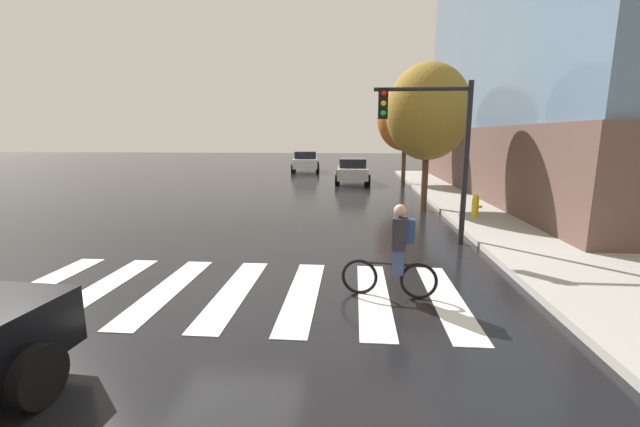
{
  "coord_description": "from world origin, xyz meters",
  "views": [
    {
      "loc": [
        2.24,
        -6.92,
        2.86
      ],
      "look_at": [
        1.49,
        2.19,
        1.09
      ],
      "focal_mm": 22.72,
      "sensor_mm": 36.0,
      "label": 1
    }
  ],
  "objects_px": {
    "sedan_far": "(306,161)",
    "fire_hydrant": "(475,206)",
    "sedan_mid": "(353,170)",
    "traffic_light_near": "(435,135)",
    "cyclist": "(397,252)",
    "street_tree_near": "(428,112)",
    "street_tree_mid": "(405,118)"
  },
  "relations": [
    {
      "from": "cyclist",
      "to": "street_tree_near",
      "type": "bearing_deg",
      "value": 77.46
    },
    {
      "from": "fire_hydrant",
      "to": "street_tree_near",
      "type": "distance_m",
      "value": 3.96
    },
    {
      "from": "sedan_far",
      "to": "fire_hydrant",
      "type": "height_order",
      "value": "sedan_far"
    },
    {
      "from": "traffic_light_near",
      "to": "fire_hydrant",
      "type": "distance_m",
      "value": 4.29
    },
    {
      "from": "sedan_mid",
      "to": "traffic_light_near",
      "type": "distance_m",
      "value": 14.29
    },
    {
      "from": "street_tree_near",
      "to": "street_tree_mid",
      "type": "xyz_separation_m",
      "value": [
        0.16,
        8.01,
        0.1
      ]
    },
    {
      "from": "sedan_far",
      "to": "traffic_light_near",
      "type": "xyz_separation_m",
      "value": [
        5.9,
        -21.79,
        2.03
      ]
    },
    {
      "from": "cyclist",
      "to": "street_tree_near",
      "type": "height_order",
      "value": "street_tree_near"
    },
    {
      "from": "sedan_far",
      "to": "cyclist",
      "type": "xyz_separation_m",
      "value": [
        4.63,
        -25.58,
        0.02
      ]
    },
    {
      "from": "fire_hydrant",
      "to": "street_tree_near",
      "type": "height_order",
      "value": "street_tree_near"
    },
    {
      "from": "traffic_light_near",
      "to": "street_tree_near",
      "type": "xyz_separation_m",
      "value": [
        0.66,
        4.91,
        0.84
      ]
    },
    {
      "from": "street_tree_mid",
      "to": "cyclist",
      "type": "bearing_deg",
      "value": -97.14
    },
    {
      "from": "cyclist",
      "to": "street_tree_mid",
      "type": "xyz_separation_m",
      "value": [
        2.09,
        16.71,
        2.95
      ]
    },
    {
      "from": "sedan_far",
      "to": "street_tree_mid",
      "type": "distance_m",
      "value": 11.51
    },
    {
      "from": "street_tree_near",
      "to": "fire_hydrant",
      "type": "bearing_deg",
      "value": -54.59
    },
    {
      "from": "street_tree_mid",
      "to": "sedan_far",
      "type": "bearing_deg",
      "value": 127.17
    },
    {
      "from": "traffic_light_near",
      "to": "fire_hydrant",
      "type": "bearing_deg",
      "value": 55.67
    },
    {
      "from": "cyclist",
      "to": "street_tree_mid",
      "type": "height_order",
      "value": "street_tree_mid"
    },
    {
      "from": "fire_hydrant",
      "to": "street_tree_mid",
      "type": "bearing_deg",
      "value": 96.96
    },
    {
      "from": "sedan_mid",
      "to": "traffic_light_near",
      "type": "xyz_separation_m",
      "value": [
        2.11,
        -13.98,
        2.09
      ]
    },
    {
      "from": "sedan_far",
      "to": "sedan_mid",
      "type": "bearing_deg",
      "value": -64.09
    },
    {
      "from": "sedan_far",
      "to": "fire_hydrant",
      "type": "distance_m",
      "value": 20.42
    },
    {
      "from": "traffic_light_near",
      "to": "street_tree_near",
      "type": "distance_m",
      "value": 5.03
    },
    {
      "from": "cyclist",
      "to": "traffic_light_near",
      "type": "relative_size",
      "value": 0.41
    },
    {
      "from": "sedan_far",
      "to": "cyclist",
      "type": "distance_m",
      "value": 25.99
    },
    {
      "from": "sedan_far",
      "to": "street_tree_near",
      "type": "distance_m",
      "value": 18.34
    },
    {
      "from": "cyclist",
      "to": "street_tree_near",
      "type": "relative_size",
      "value": 0.31
    },
    {
      "from": "street_tree_near",
      "to": "cyclist",
      "type": "bearing_deg",
      "value": -102.54
    },
    {
      "from": "sedan_far",
      "to": "cyclist",
      "type": "height_order",
      "value": "cyclist"
    },
    {
      "from": "cyclist",
      "to": "street_tree_mid",
      "type": "bearing_deg",
      "value": 82.86
    },
    {
      "from": "fire_hydrant",
      "to": "street_tree_mid",
      "type": "distance_m",
      "value": 10.54
    },
    {
      "from": "sedan_mid",
      "to": "street_tree_near",
      "type": "relative_size",
      "value": 0.79
    }
  ]
}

